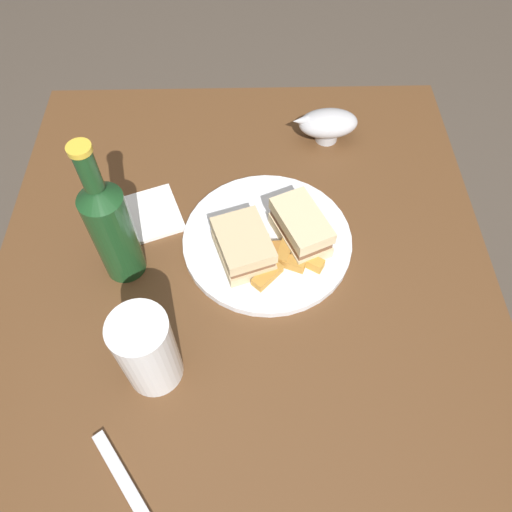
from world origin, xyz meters
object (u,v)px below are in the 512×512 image
Objects in this scene: gravy_boat at (327,124)px; sandwich_half_right at (301,228)px; plate at (267,240)px; napkin at (153,214)px; sandwich_half_left at (242,246)px; cider_bottle at (111,227)px; pint_glass at (148,354)px; fork at (131,492)px.

sandwich_half_right is at bearing -15.42° from gravy_boat.
napkin is (-0.06, -0.20, -0.00)m from plate.
sandwich_half_left is 0.19m from napkin.
pint_glass is at bearing 19.72° from cider_bottle.
sandwich_half_left is 0.69× the size of fork.
sandwich_half_left is at bearing -30.10° from gravy_boat.
sandwich_half_right is 0.30m from cider_bottle.
napkin is at bearing -173.85° from pint_glass.
gravy_boat is (-0.29, 0.17, -0.00)m from sandwich_half_left.
plate is 1.97× the size of pint_glass.
pint_glass is at bearing -31.69° from gravy_boat.
pint_glass reaches higher than napkin.
sandwich_half_left is 0.10m from sandwich_half_right.
cider_bottle is at bearing -82.09° from sandwich_half_right.
pint_glass is at bearing -34.00° from sandwich_half_left.
plate is at bearing 142.96° from pint_glass.
gravy_boat reaches higher than napkin.
gravy_boat is at bearing 129.37° from cider_bottle.
gravy_boat is (-0.25, 0.07, -0.00)m from sandwich_half_right.
cider_bottle reaches higher than napkin.
plate is at bearing 130.05° from sandwich_half_left.
pint_glass is 0.81× the size of fork.
napkin reaches higher than fork.
cider_bottle is at bearing -28.28° from fork.
napkin is at bearing -107.80° from plate.
cider_bottle is at bearing -79.58° from plate.
cider_bottle reaches higher than gravy_boat.
napkin is at bearing -104.82° from sandwich_half_right.
cider_bottle is (0.29, -0.36, 0.07)m from gravy_boat.
sandwich_half_right is (0.00, 0.05, 0.04)m from plate.
sandwich_half_right is (-0.03, 0.10, 0.00)m from sandwich_half_left.
cider_bottle is 1.49× the size of fork.
gravy_boat reaches higher than plate.
sandwich_half_left reaches higher than napkin.
sandwich_half_right is 0.45m from fork.
sandwich_half_right is 0.88× the size of pint_glass.
sandwich_half_left is 0.23m from pint_glass.
napkin is at bearing -122.00° from sandwich_half_left.
napkin is at bearing 162.51° from cider_bottle.
sandwich_half_right is at bearing 108.44° from sandwich_half_left.
fork is at bearing -25.99° from gravy_boat.
plate is 1.07× the size of cider_bottle.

